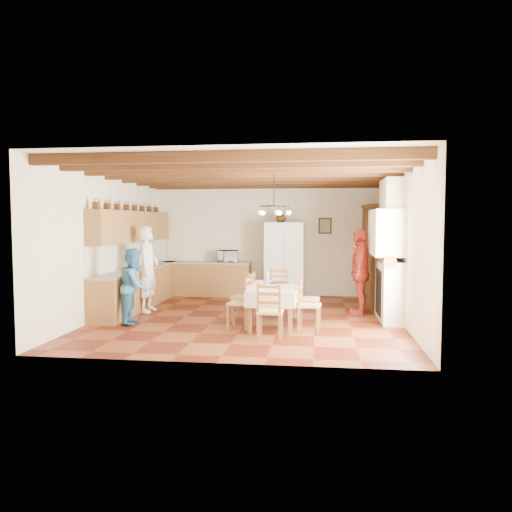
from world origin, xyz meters
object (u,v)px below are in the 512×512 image
(chair_right_far, at_px, (309,298))
(microwave, at_px, (228,256))
(person_woman_red, at_px, (360,272))
(dining_table, at_px, (274,290))
(chair_left_far, at_px, (243,296))
(refrigerator, at_px, (285,261))
(hutch, at_px, (377,255))
(person_man, at_px, (148,269))
(chair_end_near, at_px, (270,310))
(chair_end_far, at_px, (279,291))
(chair_right_near, at_px, (309,304))
(person_woman_blue, at_px, (134,286))
(chair_left_near, at_px, (239,302))

(chair_right_far, bearing_deg, microwave, 36.08)
(person_woman_red, relative_size, microwave, 3.24)
(dining_table, xyz_separation_m, chair_left_far, (-0.65, 0.39, -0.19))
(refrigerator, bearing_deg, microwave, 171.48)
(hutch, distance_m, person_woman_red, 1.44)
(refrigerator, bearing_deg, chair_left_far, -100.07)
(hutch, height_order, person_man, hutch)
(chair_left_far, distance_m, chair_right_far, 1.31)
(chair_left_far, xyz_separation_m, chair_end_near, (0.69, -1.53, 0.00))
(chair_left_far, bearing_deg, refrigerator, 177.42)
(dining_table, distance_m, chair_left_far, 0.78)
(hutch, relative_size, chair_end_far, 2.46)
(hutch, xyz_separation_m, microwave, (-3.73, 0.92, -0.13))
(refrigerator, height_order, chair_right_far, refrigerator)
(hutch, height_order, chair_right_far, hutch)
(chair_right_far, xyz_separation_m, chair_end_far, (-0.66, 0.80, 0.00))
(chair_end_far, relative_size, person_man, 0.51)
(refrigerator, xyz_separation_m, chair_right_near, (0.68, -3.66, -0.49))
(chair_right_far, distance_m, person_woman_red, 1.48)
(person_woman_blue, xyz_separation_m, person_woman_red, (4.39, 1.49, 0.18))
(chair_end_far, relative_size, microwave, 1.72)
(chair_left_near, distance_m, person_woman_blue, 2.09)
(chair_right_near, xyz_separation_m, chair_right_far, (-0.02, 0.76, 0.00))
(refrigerator, xyz_separation_m, chair_right_far, (0.66, -2.89, -0.49))
(chair_end_near, relative_size, person_woman_blue, 0.66)
(chair_end_far, bearing_deg, microwave, 122.40)
(chair_left_near, bearing_deg, chair_left_far, -169.48)
(hutch, height_order, chair_end_far, hutch)
(refrigerator, xyz_separation_m, dining_table, (0.00, -3.24, -0.30))
(chair_left_near, bearing_deg, person_woman_blue, -87.16)
(person_man, xyz_separation_m, microwave, (1.31, 2.49, 0.12))
(person_woman_red, bearing_deg, chair_left_far, -60.07)
(refrigerator, distance_m, person_man, 3.59)
(refrigerator, distance_m, chair_right_far, 3.01)
(chair_end_near, xyz_separation_m, person_man, (-2.88, 2.18, 0.46))
(refrigerator, relative_size, microwave, 3.48)
(chair_left_near, relative_size, person_woman_red, 0.53)
(chair_right_far, relative_size, chair_end_near, 1.00)
(dining_table, bearing_deg, refrigerator, 90.05)
(chair_right_near, distance_m, person_woman_red, 2.04)
(dining_table, bearing_deg, chair_left_near, -150.53)
(person_man, relative_size, microwave, 3.36)
(chair_right_near, relative_size, microwave, 1.72)
(chair_right_near, distance_m, person_woman_blue, 3.38)
(hutch, xyz_separation_m, person_man, (-5.04, -1.58, -0.24))
(chair_end_near, distance_m, microwave, 4.97)
(chair_left_far, distance_m, chair_right_near, 1.56)
(chair_left_far, height_order, chair_right_near, same)
(chair_right_far, distance_m, chair_end_near, 1.60)
(person_man, bearing_deg, microwave, -27.77)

